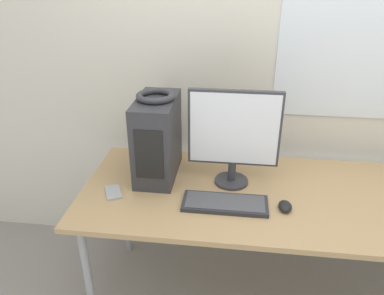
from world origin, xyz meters
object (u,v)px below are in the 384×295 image
object	(u,v)px
headphones	(155,96)
keyboard	(225,203)
cell_phone	(113,192)
monitor_main	(234,134)
pc_tower	(157,138)
mouse	(285,206)

from	to	relation	value
headphones	keyboard	distance (m)	0.64
keyboard	cell_phone	distance (m)	0.57
monitor_main	pc_tower	bearing A→B (deg)	173.99
monitor_main	cell_phone	bearing A→B (deg)	-163.27
headphones	keyboard	xyz separation A→B (m)	(0.38, -0.26, -0.44)
headphones	monitor_main	size ratio (longest dim) A/B	0.39
monitor_main	mouse	size ratio (longest dim) A/B	5.58
keyboard	mouse	bearing A→B (deg)	0.62
mouse	headphones	bearing A→B (deg)	159.07
keyboard	headphones	bearing A→B (deg)	145.84
pc_tower	headphones	world-z (taller)	headphones
pc_tower	mouse	xyz separation A→B (m)	(0.66, -0.25, -0.20)
pc_tower	cell_phone	distance (m)	0.36
pc_tower	headphones	xyz separation A→B (m)	(0.00, 0.00, 0.23)
pc_tower	monitor_main	world-z (taller)	monitor_main
monitor_main	mouse	xyz separation A→B (m)	(0.26, -0.21, -0.27)
pc_tower	mouse	size ratio (longest dim) A/B	4.75
pc_tower	headphones	distance (m)	0.23
keyboard	cell_phone	world-z (taller)	keyboard
keyboard	mouse	world-z (taller)	mouse
headphones	mouse	world-z (taller)	headphones
monitor_main	keyboard	distance (m)	0.35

